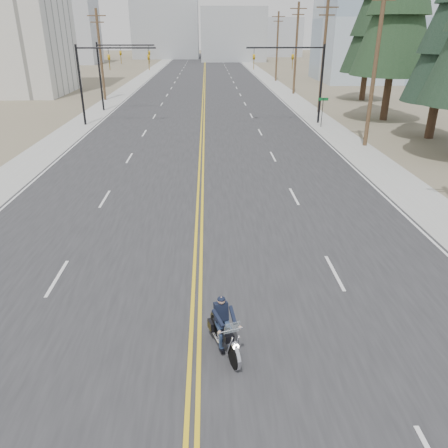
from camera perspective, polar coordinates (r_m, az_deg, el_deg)
ground_plane at (r=12.61m, az=-3.84°, el=-16.11°), size 400.00×400.00×0.00m
road at (r=80.06m, az=-2.59°, el=18.14°), size 20.00×200.00×0.01m
sidewalk_left at (r=80.94m, az=-11.17°, el=17.80°), size 3.00×200.00×0.01m
sidewalk_right at (r=80.81m, az=6.02°, el=18.09°), size 3.00×200.00×0.01m
traffic_mast_left at (r=42.82m, az=-15.73°, el=18.90°), size 7.10×0.26×7.00m
traffic_mast_right at (r=42.63m, az=9.96°, el=19.37°), size 7.10×0.26×7.00m
traffic_mast_far at (r=50.70m, az=-14.08°, el=19.65°), size 6.10×0.26×7.00m
street_sign at (r=41.46m, az=12.75°, el=14.66°), size 0.90×0.06×2.62m
utility_pole_b at (r=34.86m, az=19.19°, el=19.26°), size 2.20×0.30×11.50m
utility_pole_c at (r=49.20m, az=12.87°, el=20.66°), size 2.20×0.30×11.00m
utility_pole_d at (r=63.83m, az=9.41°, el=21.77°), size 2.20×0.30×11.50m
utility_pole_e at (r=80.59m, az=6.96°, el=22.12°), size 2.20×0.30×11.00m
utility_pole_left at (r=59.14m, az=-15.83°, el=20.59°), size 2.20×0.30×10.50m
glass_building at (r=85.69m, az=21.34°, el=23.78°), size 24.00×16.00×20.00m
haze_bldg_a at (r=129.62m, az=-19.80°, el=23.99°), size 14.00×12.00×22.00m
haze_bldg_b at (r=134.86m, az=1.15°, el=23.50°), size 18.00×14.00×14.00m
haze_bldg_c at (r=126.02m, az=17.63°, el=23.37°), size 16.00×12.00×18.00m
haze_bldg_d at (r=150.24m, az=-7.66°, el=25.65°), size 20.00×15.00×26.00m
haze_bldg_e at (r=161.54m, az=7.17°, el=23.06°), size 14.00×14.00×12.00m
haze_bldg_f at (r=148.48m, az=-23.86°, el=22.09°), size 12.00×12.00×16.00m
motorcyclist at (r=12.10m, az=0.10°, el=-13.27°), size 1.44×2.18×1.57m
conifer_far at (r=59.74m, az=18.78°, el=24.31°), size 6.27×6.27×16.79m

